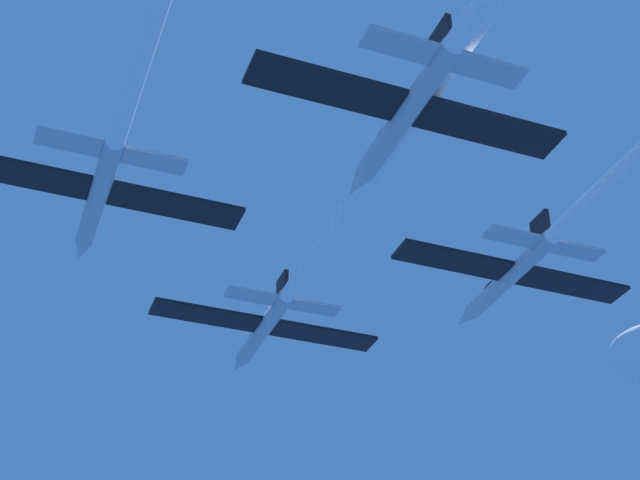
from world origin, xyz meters
name	(u,v)px	position (x,y,z in m)	size (l,w,h in m)	color
jet_lead	(326,240)	(0.48, -11.99, 0.39)	(15.36, 43.85, 2.54)	#B2BAC6
jet_left_wing	(158,7)	(-12.51, -26.34, 0.14)	(15.36, 49.54, 2.54)	#B2BAC6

